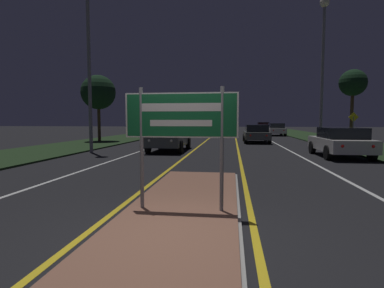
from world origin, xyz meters
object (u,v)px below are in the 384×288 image
(streetlight_right_near, at_px, (323,46))
(car_approaching_0, at_px, (170,137))
(car_receding_1, at_px, (256,133))
(highway_sign, at_px, (181,122))
(car_approaching_1, at_px, (169,130))
(car_receding_2, at_px, (276,129))
(streetlight_left_near, at_px, (88,25))
(car_receding_3, at_px, (263,127))
(car_receding_0, at_px, (340,141))
(warning_sign, at_px, (353,126))

(streetlight_right_near, height_order, car_approaching_0, streetlight_right_near)
(car_receding_1, relative_size, car_approaching_0, 0.99)
(highway_sign, bearing_deg, car_approaching_0, 102.93)
(highway_sign, height_order, streetlight_right_near, streetlight_right_near)
(streetlight_right_near, bearing_deg, car_approaching_1, 139.90)
(car_receding_2, xyz_separation_m, car_approaching_0, (-8.51, -18.59, 0.03))
(streetlight_right_near, relative_size, car_receding_2, 2.10)
(streetlight_left_near, distance_m, car_receding_1, 14.13)
(car_receding_2, relative_size, car_receding_3, 1.02)
(streetlight_left_near, relative_size, car_approaching_1, 2.04)
(car_receding_0, relative_size, car_approaching_0, 0.93)
(highway_sign, distance_m, car_receding_2, 30.58)
(streetlight_left_near, height_order, car_approaching_1, streetlight_left_near)
(car_receding_1, relative_size, warning_sign, 2.08)
(highway_sign, xyz_separation_m, car_receding_0, (5.98, 9.56, -0.96))
(highway_sign, height_order, car_approaching_1, highway_sign)
(streetlight_right_near, bearing_deg, car_receding_1, 139.81)
(car_receding_1, distance_m, car_approaching_1, 11.11)
(car_receding_0, bearing_deg, car_approaching_0, 167.83)
(car_receding_0, bearing_deg, car_approaching_1, 125.94)
(streetlight_left_near, bearing_deg, car_approaching_1, 86.85)
(highway_sign, distance_m, car_approaching_1, 26.32)
(warning_sign, bearing_deg, car_receding_0, -115.82)
(car_receding_2, distance_m, car_approaching_0, 20.44)
(streetlight_right_near, distance_m, car_approaching_0, 11.59)
(highway_sign, bearing_deg, car_approaching_1, 102.53)
(car_receding_2, bearing_deg, streetlight_left_near, -121.70)
(car_receding_2, bearing_deg, warning_sign, -80.30)
(car_receding_0, relative_size, warning_sign, 1.96)
(streetlight_left_near, xyz_separation_m, warning_sign, (15.07, 4.94, -5.32))
(car_receding_1, bearing_deg, car_approaching_1, 139.94)
(car_approaching_0, bearing_deg, car_receding_0, -12.17)
(car_receding_3, bearing_deg, streetlight_right_near, -87.93)
(car_approaching_1, distance_m, warning_sign, 17.93)
(car_receding_1, xyz_separation_m, warning_sign, (5.70, -3.79, 0.65))
(car_receding_3, bearing_deg, streetlight_left_near, -110.43)
(car_receding_2, height_order, warning_sign, warning_sign)
(car_receding_3, xyz_separation_m, warning_sign, (2.81, -27.98, 0.61))
(highway_sign, xyz_separation_m, car_receding_1, (2.79, 18.53, -0.97))
(car_receding_1, distance_m, car_receding_3, 24.36)
(streetlight_right_near, relative_size, warning_sign, 4.41)
(car_approaching_0, height_order, warning_sign, warning_sign)
(highway_sign, height_order, car_receding_2, highway_sign)
(car_receding_3, bearing_deg, car_approaching_1, -123.76)
(car_receding_1, xyz_separation_m, car_receding_3, (2.89, 24.19, 0.04))
(highway_sign, bearing_deg, car_receding_3, 82.43)
(streetlight_right_near, relative_size, car_receding_0, 2.25)
(highway_sign, height_order, car_receding_3, highway_sign)
(streetlight_left_near, height_order, streetlight_right_near, streetlight_left_near)
(streetlight_left_near, distance_m, car_receding_0, 13.91)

